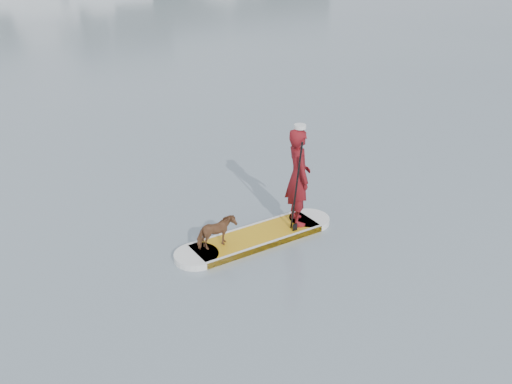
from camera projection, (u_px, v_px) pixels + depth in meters
ground at (366, 212)px, 11.73m from camera, size 140.00×140.00×0.00m
paddleboard at (256, 237)px, 10.66m from camera, size 3.30×0.94×0.12m
paddler at (298, 177)px, 10.68m from camera, size 0.69×0.82×1.91m
white_cap at (300, 127)px, 10.26m from camera, size 0.22×0.22×0.07m
dog at (216, 233)px, 10.10m from camera, size 0.71×0.35×0.59m
paddle at (296, 198)px, 10.48m from camera, size 0.10×0.30×2.00m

